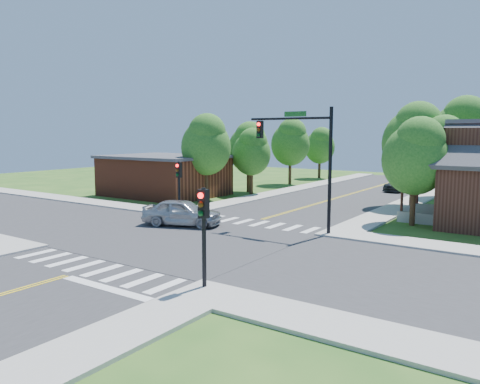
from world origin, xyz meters
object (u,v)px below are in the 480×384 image
Objects in this scene: signal_pole_se at (203,219)px; signal_pole_nw at (179,178)px; signal_mast_ne at (303,149)px; car_silver at (182,213)px; car_dgrey at (403,185)px.

signal_pole_se and signal_pole_nw have the same top height.
signal_pole_nw is at bearing 135.00° from signal_pole_se.
signal_pole_nw is (-9.51, -0.01, -2.19)m from signal_mast_ne.
car_silver is at bearing -45.56° from signal_pole_nw.
signal_pole_se is (1.69, -11.21, -2.19)m from signal_mast_ne.
car_dgrey is at bearing -34.13° from car_silver.
signal_mast_ne is 1.89× the size of signal_pole_nw.
car_dgrey is (-0.41, 22.84, -4.15)m from signal_mast_ne.
signal_pole_se reaches higher than car_dgrey.
car_dgrey is at bearing 93.53° from signal_pole_se.
signal_pole_nw is 24.67m from car_dgrey.
signal_mast_ne reaches higher than signal_pole_se.
signal_pole_se is 15.84m from signal_pole_nw.
signal_pole_nw is 0.72× the size of car_silver.
signal_pole_nw reaches higher than car_silver.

